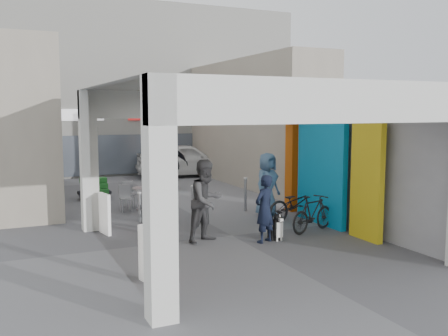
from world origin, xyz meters
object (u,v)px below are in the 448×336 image
man_crates (173,164)px  bicycle_front (296,203)px  produce_stand (94,191)px  man_elderly (267,184)px  cafe_set (137,199)px  man_with_dog (264,209)px  man_back_turned (206,201)px  bicycle_rear (313,213)px  white_van (186,160)px  border_collie (277,229)px

man_crates → bicycle_front: 6.80m
produce_stand → man_elderly: (4.04, -4.80, 0.63)m
cafe_set → man_with_dog: (1.65, -5.13, 0.49)m
man_back_turned → bicycle_rear: man_back_turned is taller
white_van → man_crates: bearing=161.1°
white_van → man_with_dog: bearing=177.0°
white_van → bicycle_front: bearing=-174.2°
cafe_set → produce_stand: cafe_set is taller
man_with_dog → man_crates: bearing=-118.0°
bicycle_front → bicycle_rear: bicycle_front is taller
produce_stand → white_van: white_van is taller
man_elderly → man_crates: man_crates is taller
border_collie → man_crates: bearing=99.2°
man_elderly → white_van: size_ratio=0.41×
border_collie → man_elderly: bearing=76.4°
man_elderly → man_back_turned: bearing=-168.0°
man_back_turned → man_crates: 7.87m
man_crates → white_van: size_ratio=0.42×
man_back_turned → bicycle_front: size_ratio=1.04×
border_collie → bicycle_front: bicycle_front is taller
man_with_dog → man_back_turned: 1.34m
border_collie → man_with_dog: man_with_dog is taller
border_collie → man_crates: man_crates is taller
produce_stand → man_with_dog: man_with_dog is taller
border_collie → bicycle_front: 2.18m
border_collie → man_elderly: man_elderly is taller
man_crates → produce_stand: bearing=34.8°
cafe_set → man_back_turned: size_ratio=0.70×
produce_stand → man_with_dog: 7.77m
bicycle_front → cafe_set: bearing=38.9°
bicycle_rear → white_van: (0.71, 11.19, 0.30)m
cafe_set → border_collie: size_ratio=1.98×
cafe_set → white_van: bearing=58.5°
man_with_dog → man_back_turned: bearing=-51.7°
man_back_turned → man_elderly: man_back_turned is taller
man_with_dog → cafe_set: bearing=-96.0°
cafe_set → border_collie: bearing=-68.3°
bicycle_rear → border_collie: bearing=86.6°
cafe_set → man_crates: size_ratio=0.70×
man_with_dog → white_van: bearing=-125.0°
man_back_turned → white_van: (3.46, 10.96, -0.19)m
border_collie → man_back_turned: size_ratio=0.35×
man_back_turned → bicycle_rear: bearing=-27.5°
man_back_turned → bicycle_front: bearing=-4.5°
bicycle_front → white_van: size_ratio=0.41×
man_elderly → bicycle_front: man_elderly is taller
border_collie → man_back_turned: bearing=171.0°
produce_stand → bicycle_front: bicycle_front is taller
border_collie → man_crates: (0.25, 8.22, 0.68)m
border_collie → bicycle_rear: bicycle_rear is taller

